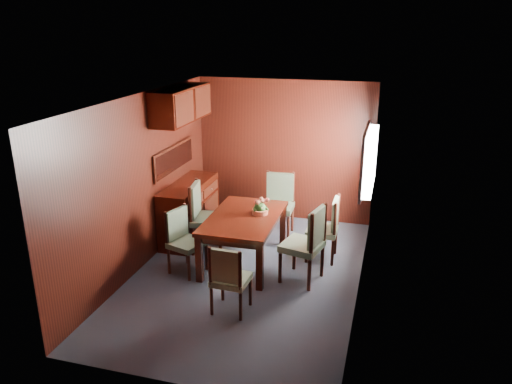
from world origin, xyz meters
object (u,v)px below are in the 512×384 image
(sideboard, at_px, (189,210))
(chair_left_near, at_px, (183,237))
(dining_table, at_px, (244,223))
(chair_right_near, at_px, (308,240))
(chair_head, at_px, (229,276))
(flower_centerpiece, at_px, (260,206))

(sideboard, height_order, chair_left_near, chair_left_near)
(sideboard, xyz_separation_m, dining_table, (1.10, -0.62, 0.16))
(chair_right_near, xyz_separation_m, chair_head, (-0.75, -1.01, -0.10))
(sideboard, distance_m, chair_head, 2.35)
(chair_left_near, xyz_separation_m, chair_right_near, (1.69, 0.17, 0.09))
(chair_left_near, distance_m, flower_centerpiece, 1.15)
(chair_left_near, bearing_deg, sideboard, -143.81)
(dining_table, distance_m, chair_right_near, 1.01)
(dining_table, relative_size, chair_right_near, 1.43)
(sideboard, height_order, dining_table, sideboard)
(chair_right_near, bearing_deg, chair_head, 157.15)
(chair_left_near, bearing_deg, chair_head, 65.63)
(flower_centerpiece, bearing_deg, chair_right_near, -29.68)
(dining_table, xyz_separation_m, chair_left_near, (-0.73, -0.47, -0.11))
(chair_right_near, bearing_deg, chair_left_near, 109.28)
(chair_right_near, distance_m, chair_head, 1.26)
(dining_table, bearing_deg, chair_right_near, -17.95)
(sideboard, bearing_deg, dining_table, -29.51)
(chair_left_near, bearing_deg, flower_centerpiece, 140.73)
(dining_table, relative_size, flower_centerpiece, 6.37)
(chair_left_near, bearing_deg, chair_right_near, 113.11)
(sideboard, bearing_deg, chair_head, -55.85)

